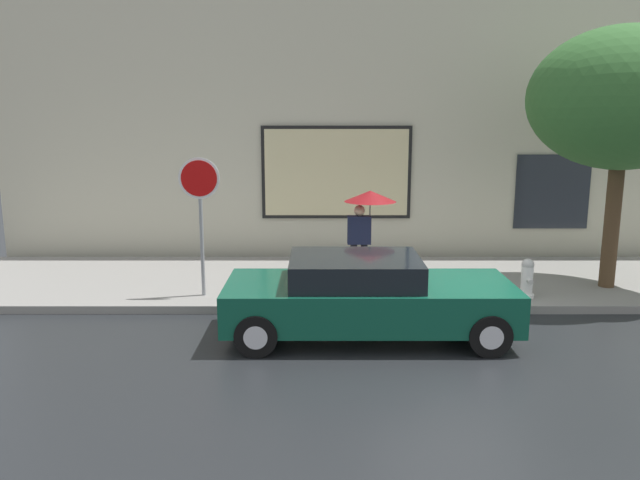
% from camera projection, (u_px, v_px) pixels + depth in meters
% --- Properties ---
extents(ground_plane, '(60.00, 60.00, 0.00)m').
position_uv_depth(ground_plane, '(456.00, 334.00, 9.97)').
color(ground_plane, black).
extents(sidewalk, '(20.00, 4.00, 0.15)m').
position_uv_depth(sidewalk, '(425.00, 281.00, 12.90)').
color(sidewalk, gray).
rests_on(sidewalk, ground).
extents(building_facade, '(20.00, 0.67, 7.00)m').
position_uv_depth(building_facade, '(412.00, 117.00, 14.69)').
color(building_facade, beige).
rests_on(building_facade, ground).
extents(parked_car, '(4.53, 1.91, 1.31)m').
position_uv_depth(parked_car, '(366.00, 297.00, 9.73)').
color(parked_car, '#0F4C38').
rests_on(parked_car, ground).
extents(fire_hydrant, '(0.30, 0.44, 0.74)m').
position_uv_depth(fire_hydrant, '(527.00, 278.00, 11.44)').
color(fire_hydrant, white).
rests_on(fire_hydrant, sidewalk).
extents(pedestrian_with_umbrella, '(1.04, 1.04, 1.89)m').
position_uv_depth(pedestrian_with_umbrella, '(366.00, 209.00, 12.24)').
color(pedestrian_with_umbrella, black).
rests_on(pedestrian_with_umbrella, sidewalk).
extents(street_tree, '(3.59, 3.05, 5.02)m').
position_uv_depth(street_tree, '(634.00, 104.00, 11.45)').
color(street_tree, '#4C3823').
rests_on(street_tree, sidewalk).
extents(stop_sign, '(0.76, 0.10, 2.60)m').
position_uv_depth(stop_sign, '(200.00, 199.00, 11.24)').
color(stop_sign, gray).
rests_on(stop_sign, sidewalk).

